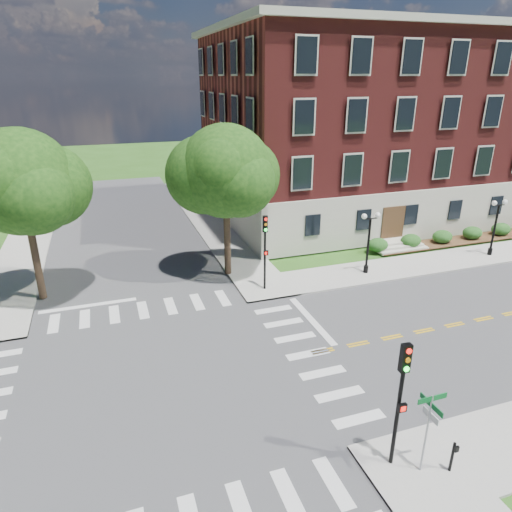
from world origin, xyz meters
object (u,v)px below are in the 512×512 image
object	(u,v)px
traffic_signal_ne	(265,243)
twin_lamp_east	(495,224)
push_button_post	(453,456)
traffic_signal_se	(401,390)
twin_lamp_west	(369,239)
street_sign_pole	(429,419)

from	to	relation	value
traffic_signal_ne	twin_lamp_east	size ratio (longest dim) A/B	1.13
push_button_post	traffic_signal_se	bearing A→B (deg)	150.51
traffic_signal_se	twin_lamp_west	world-z (taller)	traffic_signal_se
traffic_signal_se	twin_lamp_east	distance (m)	23.76
traffic_signal_se	twin_lamp_west	bearing A→B (deg)	61.59
traffic_signal_se	street_sign_pole	xyz separation A→B (m)	(0.77, -0.60, -0.88)
traffic_signal_se	street_sign_pole	size ratio (longest dim) A/B	1.55
street_sign_pole	traffic_signal_se	bearing A→B (deg)	142.36
push_button_post	traffic_signal_ne	bearing A→B (deg)	94.22
twin_lamp_west	twin_lamp_east	size ratio (longest dim) A/B	1.00
twin_lamp_west	street_sign_pole	world-z (taller)	twin_lamp_west
traffic_signal_ne	twin_lamp_east	bearing A→B (deg)	0.37
traffic_signal_se	traffic_signal_ne	xyz separation A→B (m)	(0.55, 14.59, 0.00)
traffic_signal_ne	street_sign_pole	world-z (taller)	traffic_signal_ne
twin_lamp_east	push_button_post	bearing A→B (deg)	-137.26
traffic_signal_se	twin_lamp_west	size ratio (longest dim) A/B	1.13
push_button_post	street_sign_pole	bearing A→B (deg)	158.47
traffic_signal_se	street_sign_pole	world-z (taller)	traffic_signal_se
twin_lamp_east	push_button_post	world-z (taller)	twin_lamp_east
traffic_signal_ne	twin_lamp_west	size ratio (longest dim) A/B	1.13
push_button_post	twin_lamp_west	bearing A→B (deg)	68.20
street_sign_pole	push_button_post	size ratio (longest dim) A/B	2.58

